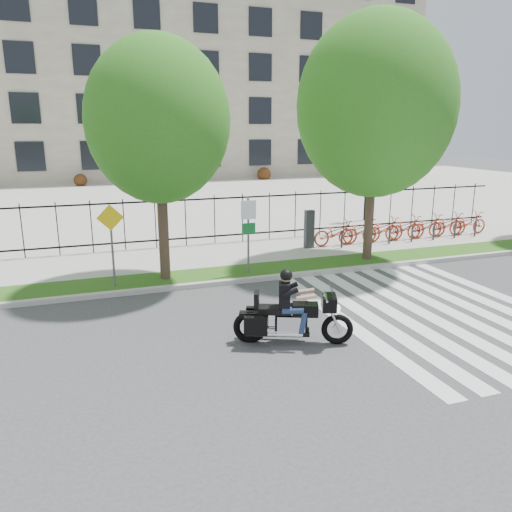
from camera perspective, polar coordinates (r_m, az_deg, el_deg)
name	(u,v)px	position (r m, az deg, el deg)	size (l,w,h in m)	color
ground	(266,335)	(12.03, 1.12, -8.98)	(120.00, 120.00, 0.00)	#39393C
curb	(220,283)	(15.67, -4.15, -3.07)	(60.00, 0.20, 0.15)	#ADABA3
grass_verge	(213,275)	(16.46, -4.93, -2.23)	(60.00, 1.50, 0.15)	#245314
sidewalk	(196,257)	(18.80, -6.86, -0.15)	(60.00, 3.50, 0.15)	#ACA9A1
plaza	(140,198)	(35.86, -13.11, 6.50)	(80.00, 34.00, 0.10)	#ACA9A1
crosswalk_stripes	(433,311)	(14.34, 19.60, -5.89)	(5.70, 8.00, 0.01)	silver
iron_fence	(186,221)	(20.24, -8.05, 3.97)	(30.00, 0.06, 2.00)	black
office_building	(111,75)	(55.63, -16.27, 19.26)	(60.00, 21.90, 20.15)	gray
lamp_post_right	(368,160)	(26.35, 12.65, 10.68)	(1.06, 0.70, 4.25)	black
street_tree_1	(158,121)	(15.46, -11.11, 14.91)	(4.25, 4.25, 7.28)	#3A281F
street_tree_2	(375,106)	(18.11, 13.49, 16.33)	(5.38, 5.38, 8.45)	#3A281F
bike_share_station	(404,228)	(22.12, 16.54, 3.12)	(8.95, 0.88, 1.50)	#2D2D33
sign_pole_regulatory	(248,226)	(16.02, -0.87, 3.50)	(0.50, 0.09, 2.50)	#59595B
sign_pole_warning	(111,235)	(15.24, -16.20, 2.36)	(0.78, 0.09, 2.49)	#59595B
motorcycle_rider	(292,314)	(11.37, 4.19, -6.62)	(2.58, 1.42, 2.11)	black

